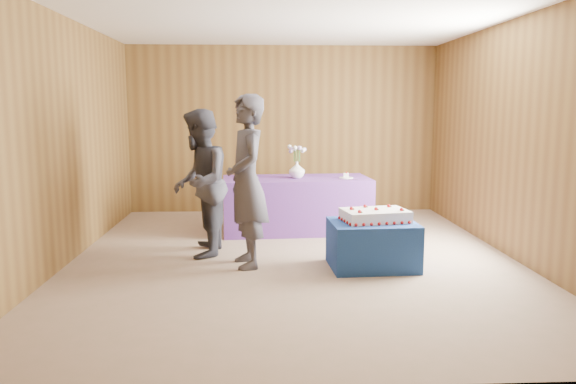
{
  "coord_description": "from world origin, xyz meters",
  "views": [
    {
      "loc": [
        -0.37,
        -6.22,
        1.71
      ],
      "look_at": [
        -0.06,
        0.1,
        0.75
      ],
      "focal_mm": 35.0,
      "sensor_mm": 36.0,
      "label": 1
    }
  ],
  "objects": [
    {
      "name": "sheet_cake",
      "position": [
        0.85,
        -0.37,
        0.56
      ],
      "size": [
        0.78,
        0.6,
        0.16
      ],
      "rotation": [
        0.0,
        0.0,
        0.18
      ],
      "color": "white",
      "rests_on": "cake_table"
    },
    {
      "name": "serving_table",
      "position": [
        0.12,
        1.43,
        0.38
      ],
      "size": [
        2.05,
        1.02,
        0.75
      ],
      "primitive_type": "cube",
      "rotation": [
        0.0,
        0.0,
        0.06
      ],
      "color": "#5B3186",
      "rests_on": "ground"
    },
    {
      "name": "cake_table",
      "position": [
        0.83,
        -0.4,
        0.25
      ],
      "size": [
        0.93,
        0.74,
        0.5
      ],
      "primitive_type": "cube",
      "rotation": [
        0.0,
        0.0,
        0.05
      ],
      "color": "navy",
      "rests_on": "ground"
    },
    {
      "name": "knife",
      "position": [
        0.8,
        1.2,
        0.75
      ],
      "size": [
        0.26,
        0.08,
        0.0
      ],
      "primitive_type": "cube",
      "rotation": [
        0.0,
        0.0,
        -0.24
      ],
      "color": "#B6B6BB",
      "rests_on": "serving_table"
    },
    {
      "name": "flower_spray",
      "position": [
        0.13,
        1.4,
        1.14
      ],
      "size": [
        0.26,
        0.25,
        0.2
      ],
      "color": "#3E702C",
      "rests_on": "vase"
    },
    {
      "name": "cake_slice",
      "position": [
        0.8,
        1.36,
        0.79
      ],
      "size": [
        0.08,
        0.07,
        0.08
      ],
      "rotation": [
        0.0,
        0.0,
        -0.18
      ],
      "color": "white",
      "rests_on": "plate"
    },
    {
      "name": "vase",
      "position": [
        0.13,
        1.4,
        0.86
      ],
      "size": [
        0.23,
        0.23,
        0.23
      ],
      "primitive_type": "imported",
      "rotation": [
        0.0,
        0.0,
        -0.06
      ],
      "color": "white",
      "rests_on": "serving_table"
    },
    {
      "name": "platter",
      "position": [
        -0.56,
        1.41,
        0.76
      ],
      "size": [
        0.33,
        0.33,
        0.02
      ],
      "primitive_type": "cylinder",
      "rotation": [
        0.0,
        0.0,
        -0.01
      ],
      "color": "#58478E",
      "rests_on": "serving_table"
    },
    {
      "name": "guest_left",
      "position": [
        -0.52,
        -0.27,
        0.93
      ],
      "size": [
        0.58,
        0.76,
        1.85
      ],
      "primitive_type": "imported",
      "rotation": [
        0.0,
        0.0,
        -1.34
      ],
      "color": "#393842",
      "rests_on": "ground"
    },
    {
      "name": "room_shell",
      "position": [
        0.0,
        0.0,
        1.8
      ],
      "size": [
        5.04,
        6.04,
        2.72
      ],
      "color": "brown",
      "rests_on": "ground"
    },
    {
      "name": "ground",
      "position": [
        0.0,
        0.0,
        0.0
      ],
      "size": [
        6.0,
        6.0,
        0.0
      ],
      "primitive_type": "plane",
      "color": "gray",
      "rests_on": "ground"
    },
    {
      "name": "guest_right",
      "position": [
        -1.07,
        0.2,
        0.85
      ],
      "size": [
        0.66,
        0.84,
        1.69
      ],
      "primitive_type": "imported",
      "rotation": [
        0.0,
        0.0,
        -1.6
      ],
      "color": "#33333D",
      "rests_on": "ground"
    },
    {
      "name": "plate",
      "position": [
        0.8,
        1.36,
        0.76
      ],
      "size": [
        0.2,
        0.2,
        0.01
      ],
      "primitive_type": "cylinder",
      "rotation": [
        0.0,
        0.0,
        0.03
      ],
      "color": "silver",
      "rests_on": "serving_table"
    }
  ]
}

